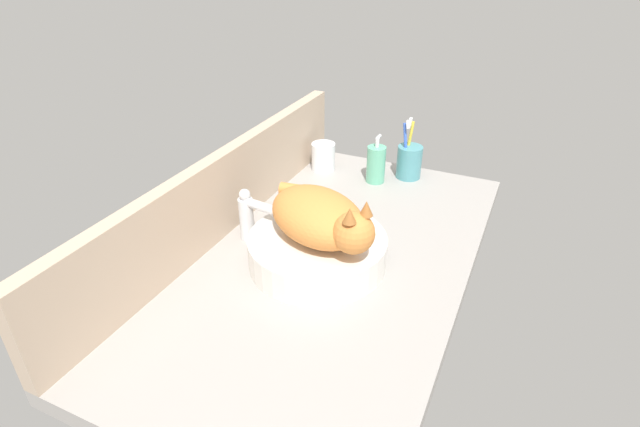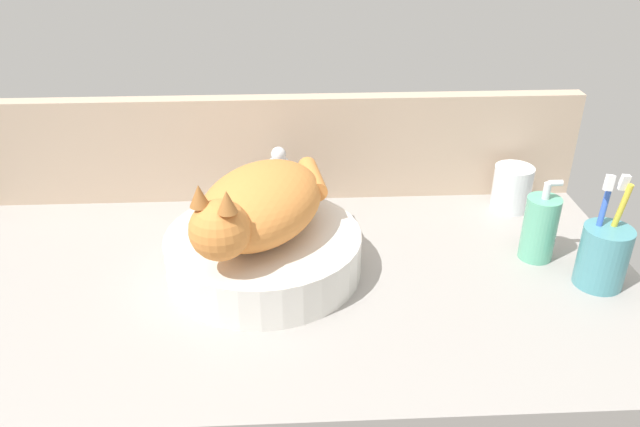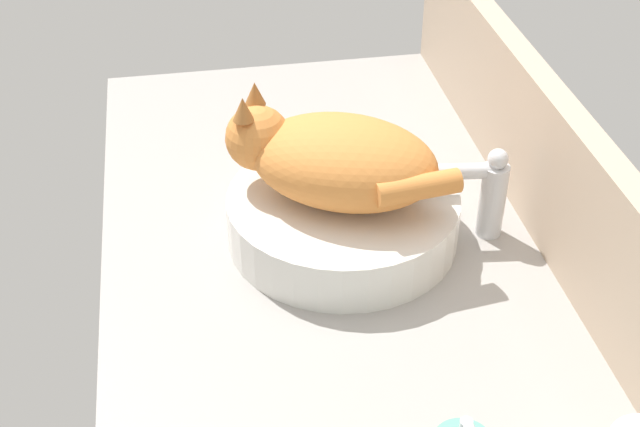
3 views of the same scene
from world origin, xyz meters
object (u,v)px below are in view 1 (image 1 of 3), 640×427
cat (322,217)px  toothbrush_cup (409,161)px  sink_basin (317,250)px  water_glass (323,158)px  faucet (250,214)px  soap_dispenser (376,164)px

cat → toothbrush_cup: size_ratio=1.60×
sink_basin → water_glass: 51.37cm
faucet → soap_dispenser: (43.65, -17.17, -1.58)cm
water_glass → cat: bearing=-156.1°
cat → water_glass: bearing=23.9°
sink_basin → water_glass: bearing=22.9°
water_glass → sink_basin: bearing=-157.1°
water_glass → faucet: bearing=-179.0°
cat → water_glass: cat is taller
sink_basin → water_glass: (47.33, 19.98, 0.44)cm
cat → faucet: 21.33cm
soap_dispenser → water_glass: 18.13cm
soap_dispenser → toothbrush_cup: size_ratio=0.77×
faucet → water_glass: faucet is taller
faucet → water_glass: (45.01, 0.81, -3.36)cm
sink_basin → soap_dispenser: soap_dispenser is taller
faucet → soap_dispenser: soap_dispenser is taller
sink_basin → faucet: size_ratio=2.32×
soap_dispenser → water_glass: soap_dispenser is taller
sink_basin → soap_dispenser: size_ratio=2.18×
sink_basin → soap_dispenser: (45.97, 1.99, 2.22)cm
faucet → cat: bearing=-98.0°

